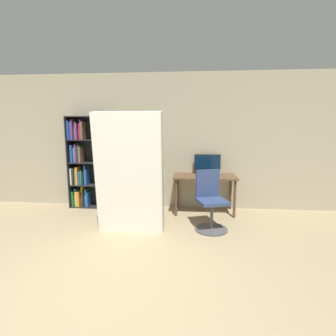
{
  "coord_description": "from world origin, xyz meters",
  "views": [
    {
      "loc": [
        0.88,
        -2.01,
        1.66
      ],
      "look_at": [
        0.53,
        1.79,
        1.05
      ],
      "focal_mm": 28.0,
      "sensor_mm": 36.0,
      "label": 1
    }
  ],
  "objects_px": {
    "monitor": "(207,163)",
    "mattress_near": "(130,174)",
    "office_chair": "(211,205)",
    "bookshelf": "(85,164)"
  },
  "relations": [
    {
      "from": "monitor",
      "to": "mattress_near",
      "type": "relative_size",
      "value": 0.27
    },
    {
      "from": "monitor",
      "to": "mattress_near",
      "type": "height_order",
      "value": "mattress_near"
    },
    {
      "from": "monitor",
      "to": "bookshelf",
      "type": "height_order",
      "value": "bookshelf"
    },
    {
      "from": "monitor",
      "to": "office_chair",
      "type": "relative_size",
      "value": 0.53
    },
    {
      "from": "office_chair",
      "to": "bookshelf",
      "type": "bearing_deg",
      "value": 157.83
    },
    {
      "from": "bookshelf",
      "to": "mattress_near",
      "type": "distance_m",
      "value": 1.77
    },
    {
      "from": "office_chair",
      "to": "bookshelf",
      "type": "distance_m",
      "value": 2.74
    },
    {
      "from": "monitor",
      "to": "office_chair",
      "type": "bearing_deg",
      "value": -89.66
    },
    {
      "from": "bookshelf",
      "to": "mattress_near",
      "type": "xyz_separation_m",
      "value": [
        1.25,
        -1.26,
        0.05
      ]
    },
    {
      "from": "monitor",
      "to": "bookshelf",
      "type": "bearing_deg",
      "value": -179.29
    }
  ]
}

